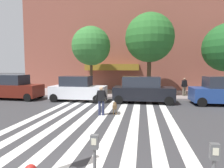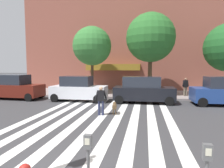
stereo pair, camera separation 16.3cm
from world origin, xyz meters
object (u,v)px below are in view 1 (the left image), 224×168
parked_car_near_curb (13,88)px  street_tree_middle (150,38)px  parking_meter_second_along (95,161)px  dog_on_leash (115,106)px  pedestrian_bystander (184,86)px  parked_car_fourth_in_line (223,92)px  pedestrian_dog_walker (101,99)px  parked_car_behind_first (78,89)px  street_tree_nearest (91,46)px  parked_car_third_in_line (143,90)px

parked_car_near_curb → street_tree_middle: (11.52, 3.52, 4.45)m
parked_car_near_curb → parking_meter_second_along: bearing=-49.2°
dog_on_leash → pedestrian_bystander: 8.95m
parked_car_fourth_in_line → parked_car_near_curb: bearing=180.0°
parked_car_near_curb → dog_on_leash: 10.13m
parking_meter_second_along → parked_car_near_curb: size_ratio=0.29×
parked_car_near_curb → pedestrian_dog_walker: parked_car_near_curb is taller
dog_on_leash → street_tree_middle: bearing=73.6°
parked_car_behind_first → street_tree_nearest: (0.19, 3.50, 3.83)m
parking_meter_second_along → pedestrian_dog_walker: (-1.45, 7.33, -0.10)m
parking_meter_second_along → pedestrian_bystander: bearing=72.9°
parked_car_near_curb → street_tree_middle: size_ratio=0.63×
street_tree_middle → pedestrian_bystander: bearing=-4.7°
parked_car_behind_first → parked_car_near_curb: bearing=180.0°
dog_on_leash → pedestrian_bystander: size_ratio=0.59×
parked_car_near_curb → street_tree_middle: bearing=17.0°
parked_car_near_curb → parked_car_fourth_in_line: parked_car_near_curb is taller
parked_car_third_in_line → parked_car_fourth_in_line: (5.75, -0.00, -0.02)m
street_tree_middle → parked_car_third_in_line: bearing=-99.1°
parked_car_behind_first → street_tree_nearest: 5.19m
parked_car_near_curb → dog_on_leash: (9.34, -3.90, -0.55)m
dog_on_leash → parking_meter_second_along: bearing=-84.5°
street_tree_nearest → dog_on_leash: size_ratio=6.71×
parked_car_fourth_in_line → street_tree_nearest: street_tree_nearest is taller
pedestrian_dog_walker → pedestrian_bystander: (6.04, 7.61, 0.15)m
parking_meter_second_along → dog_on_leash: parking_meter_second_along is taller
parking_meter_second_along → parked_car_third_in_line: parked_car_third_in_line is taller
street_tree_middle → dog_on_leash: street_tree_middle is taller
parking_meter_second_along → parked_car_near_curb: parked_car_near_curb is taller
parked_car_near_curb → parked_car_behind_first: bearing=-0.0°
pedestrian_dog_walker → dog_on_leash: size_ratio=1.68×
street_tree_nearest → pedestrian_dog_walker: street_tree_nearest is taller
parked_car_third_in_line → pedestrian_dog_walker: 4.93m
parked_car_near_curb → pedestrian_dog_walker: 9.67m
parked_car_near_curb → parked_car_fourth_in_line: 16.70m
parking_meter_second_along → parked_car_third_in_line: bearing=85.8°
pedestrian_bystander → parked_car_behind_first: bearing=-159.9°
parking_meter_second_along → street_tree_nearest: street_tree_nearest is taller
parked_car_behind_first → pedestrian_dog_walker: (2.87, -4.35, -0.03)m
street_tree_middle → pedestrian_dog_walker: street_tree_middle is taller
street_tree_nearest → dog_on_leash: (3.39, -7.39, -4.35)m
parked_car_near_curb → parked_car_third_in_line: 10.95m
street_tree_nearest → pedestrian_dog_walker: (2.68, -7.85, -3.86)m
parked_car_third_in_line → parked_car_behind_first: bearing=180.0°
parked_car_behind_first → street_tree_middle: bearing=31.5°
parking_meter_second_along → street_tree_nearest: bearing=105.2°
parking_meter_second_along → dog_on_leash: (-0.75, 7.78, -0.59)m
parked_car_near_curb → parked_car_third_in_line: bearing=-0.0°
parked_car_near_curb → dog_on_leash: size_ratio=4.88×
street_tree_middle → pedestrian_bystander: (3.16, -0.26, -4.36)m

